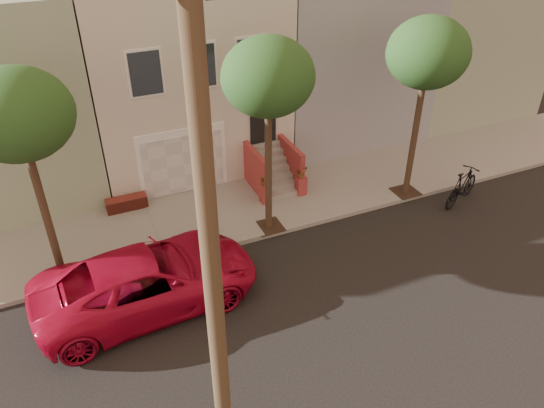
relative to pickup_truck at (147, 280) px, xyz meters
name	(u,v)px	position (x,y,z in m)	size (l,w,h in m)	color
ground	(292,316)	(3.38, -2.06, -0.84)	(90.00, 90.00, 0.00)	black
sidewalk	(226,213)	(3.38, 3.29, -0.76)	(40.00, 3.70, 0.15)	gray
house_row	(172,63)	(3.38, 9.13, 2.81)	(33.10, 11.70, 7.00)	beige
tree_left	(18,116)	(-2.12, 1.84, 4.42)	(2.70, 2.57, 6.30)	#2D2116
tree_mid	(268,78)	(4.38, 1.84, 4.42)	(2.70, 2.57, 6.30)	#2D2116
tree_right	(428,54)	(9.88, 1.84, 4.42)	(2.70, 2.57, 6.30)	#2D2116
pickup_truck	(147,280)	(0.00, 0.00, 0.00)	(2.78, 6.03, 1.68)	#B40C2B
motorcycle	(462,186)	(11.40, 0.67, -0.18)	(0.62, 2.18, 1.31)	black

